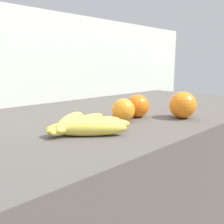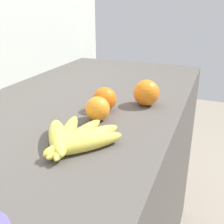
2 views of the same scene
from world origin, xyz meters
name	(u,v)px [view 1 (image 1 of 2)]	position (x,y,z in m)	size (l,w,h in m)	color
wall_back	(51,159)	(0.00, 0.37, 0.65)	(1.93, 0.06, 1.30)	silver
banana_bunch	(83,125)	(-0.19, -0.13, 0.94)	(0.22, 0.21, 0.04)	#E7D24C
orange_far_right	(183,105)	(0.13, -0.22, 0.96)	(0.08, 0.08, 0.08)	orange
orange_back_left	(138,106)	(0.04, -0.11, 0.95)	(0.07, 0.07, 0.07)	orange
orange_back_right	(123,110)	(-0.03, -0.13, 0.95)	(0.07, 0.07, 0.07)	orange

